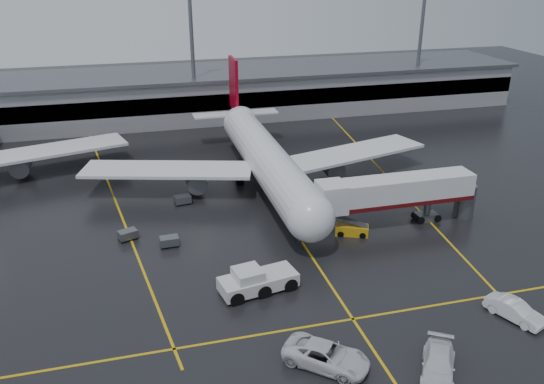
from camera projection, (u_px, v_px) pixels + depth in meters
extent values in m
plane|color=black|center=(284.00, 214.00, 67.94)|extent=(220.00, 220.00, 0.00)
cube|color=gold|center=(284.00, 214.00, 67.93)|extent=(0.25, 90.00, 0.02)
cube|color=gold|center=(353.00, 319.00, 48.41)|extent=(60.00, 0.25, 0.02)
cube|color=gold|center=(115.00, 199.00, 72.09)|extent=(9.99, 69.35, 0.02)
cube|color=gold|center=(383.00, 172.00, 81.06)|extent=(7.57, 69.64, 0.02)
cube|color=gray|center=(217.00, 94.00, 108.95)|extent=(120.00, 18.00, 8.00)
cube|color=black|center=(225.00, 102.00, 100.95)|extent=(120.00, 0.40, 3.00)
cube|color=#595B60|center=(216.00, 72.00, 107.25)|extent=(122.00, 19.00, 0.60)
cylinder|color=#595B60|center=(193.00, 56.00, 99.09)|extent=(0.70, 0.70, 25.00)
cylinder|color=#595B60|center=(420.00, 46.00, 109.71)|extent=(0.70, 0.70, 25.00)
cylinder|color=silver|center=(267.00, 160.00, 73.38)|extent=(5.20, 36.00, 5.20)
sphere|color=silver|center=(310.00, 218.00, 57.40)|extent=(5.20, 5.20, 5.20)
cone|color=silver|center=(236.00, 115.00, 91.78)|extent=(4.94, 8.00, 4.94)
cube|color=maroon|center=(234.00, 84.00, 90.72)|extent=(0.50, 5.50, 8.50)
cube|color=silver|center=(236.00, 114.00, 91.70)|extent=(14.00, 3.00, 0.25)
cube|color=silver|center=(167.00, 170.00, 72.40)|extent=(22.80, 11.83, 0.40)
cube|color=silver|center=(352.00, 153.00, 78.54)|extent=(22.80, 11.83, 0.40)
cylinder|color=#595B60|center=(195.00, 180.00, 72.89)|extent=(2.60, 4.50, 2.60)
cylinder|color=#595B60|center=(331.00, 167.00, 77.38)|extent=(2.60, 4.50, 2.60)
cylinder|color=#595B60|center=(301.00, 232.00, 61.33)|extent=(0.56, 0.56, 2.00)
cylinder|color=#595B60|center=(239.00, 177.00, 76.55)|extent=(0.56, 0.56, 2.00)
cylinder|color=#595B60|center=(284.00, 173.00, 78.06)|extent=(0.56, 0.56, 2.00)
cylinder|color=black|center=(301.00, 237.00, 61.55)|extent=(0.40, 1.10, 1.10)
cylinder|color=black|center=(240.00, 180.00, 76.73)|extent=(1.00, 1.40, 1.40)
cylinder|color=black|center=(284.00, 175.00, 78.24)|extent=(1.00, 1.40, 1.40)
cube|color=silver|center=(47.00, 151.00, 79.27)|extent=(22.80, 11.83, 0.40)
cylinder|color=#595B60|center=(21.00, 165.00, 78.11)|extent=(2.60, 4.50, 2.60)
cube|color=silver|center=(398.00, 190.00, 63.70)|extent=(18.00, 3.20, 3.00)
cube|color=#4E0A0C|center=(397.00, 200.00, 64.22)|extent=(18.00, 3.30, 0.50)
cube|color=silver|center=(331.00, 197.00, 61.77)|extent=(3.00, 3.40, 3.30)
cylinder|color=#595B60|center=(427.00, 209.00, 65.80)|extent=(0.80, 0.80, 3.00)
cube|color=#595B60|center=(426.00, 217.00, 66.21)|extent=(2.60, 1.60, 0.90)
cylinder|color=#595B60|center=(465.00, 201.00, 66.78)|extent=(2.40, 2.40, 4.00)
cylinder|color=black|center=(418.00, 218.00, 65.95)|extent=(0.90, 1.80, 0.90)
cylinder|color=black|center=(434.00, 216.00, 66.47)|extent=(0.90, 1.80, 0.90)
cube|color=silver|center=(258.00, 282.00, 52.23)|extent=(7.76, 4.22, 1.26)
cube|color=silver|center=(248.00, 274.00, 51.40)|extent=(2.93, 2.93, 1.05)
cube|color=black|center=(248.00, 274.00, 51.40)|extent=(2.64, 2.64, 0.94)
cylinder|color=black|center=(231.00, 292.00, 51.30)|extent=(1.91, 3.34, 1.36)
cylinder|color=black|center=(258.00, 285.00, 52.37)|extent=(1.91, 3.34, 1.36)
cylinder|color=black|center=(284.00, 278.00, 53.44)|extent=(1.91, 3.34, 1.36)
cube|color=#CA9111|center=(352.00, 230.00, 62.81)|extent=(3.98, 2.87, 1.12)
cube|color=#595B60|center=(352.00, 221.00, 62.38)|extent=(3.62, 2.25, 1.28)
cylinder|color=black|center=(341.00, 231.00, 63.07)|extent=(1.35, 1.88, 0.71)
cylinder|color=black|center=(363.00, 233.00, 62.74)|extent=(1.35, 1.88, 0.71)
imported|color=silver|center=(326.00, 356.00, 42.62)|extent=(7.12, 6.76, 1.87)
imported|color=silver|center=(438.00, 365.00, 41.78)|extent=(5.21, 6.27, 1.71)
imported|color=white|center=(514.00, 310.00, 48.19)|extent=(3.65, 5.44, 1.70)
cube|color=#595B60|center=(169.00, 241.00, 60.25)|extent=(2.06, 1.39, 0.90)
cylinder|color=black|center=(163.00, 248.00, 59.77)|extent=(0.40, 0.20, 0.40)
cylinder|color=black|center=(178.00, 246.00, 60.22)|extent=(0.40, 0.20, 0.40)
cylinder|color=black|center=(162.00, 244.00, 60.65)|extent=(0.40, 0.20, 0.40)
cylinder|color=black|center=(176.00, 241.00, 61.09)|extent=(0.40, 0.20, 0.40)
cube|color=#595B60|center=(128.00, 234.00, 61.67)|extent=(2.33, 1.93, 0.90)
cylinder|color=black|center=(123.00, 242.00, 61.05)|extent=(0.40, 0.20, 0.40)
cylinder|color=black|center=(137.00, 238.00, 61.91)|extent=(0.40, 0.20, 0.40)
cylinder|color=black|center=(120.00, 238.00, 61.80)|extent=(0.40, 0.20, 0.40)
cylinder|color=black|center=(133.00, 234.00, 62.66)|extent=(0.40, 0.20, 0.40)
cube|color=#595B60|center=(183.00, 199.00, 70.46)|extent=(2.16, 1.57, 0.90)
cylinder|color=black|center=(178.00, 205.00, 69.94)|extent=(0.40, 0.20, 0.40)
cylinder|color=black|center=(190.00, 203.00, 70.51)|extent=(0.40, 0.20, 0.40)
cylinder|color=black|center=(176.00, 202.00, 70.78)|extent=(0.40, 0.20, 0.40)
cylinder|color=black|center=(188.00, 200.00, 71.35)|extent=(0.40, 0.20, 0.40)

